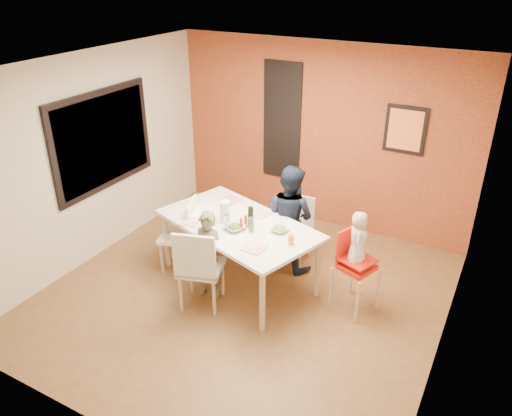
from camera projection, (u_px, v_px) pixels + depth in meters
The scene contains 35 objects.
ground at pixel (244, 294), 6.08m from camera, with size 4.50×4.50×0.00m, color brown.
ceiling at pixel (241, 69), 4.87m from camera, with size 4.50×4.50×0.02m, color silver.
wall_back at pixel (320, 137), 7.24m from camera, with size 4.50×0.02×2.70m, color beige.
wall_front at pixel (92, 307), 3.71m from camera, with size 4.50×0.02×2.70m, color beige.
wall_left at pixel (92, 159), 6.44m from camera, with size 0.02×4.50×2.70m, color beige.
wall_right at pixel (458, 245), 4.51m from camera, with size 0.02×4.50×2.70m, color beige.
brick_accent_wall at pixel (320, 137), 7.22m from camera, with size 4.50×0.02×2.70m, color maroon.
picture_window_frame at pixel (103, 140), 6.49m from camera, with size 0.05×1.70×1.30m, color black.
picture_window_pane at pixel (104, 140), 6.48m from camera, with size 0.02×1.55×1.15m, color black.
glassblock_strip at pixel (282, 121), 7.40m from camera, with size 0.55×0.03×1.70m, color silver.
glassblock_surround at pixel (282, 122), 7.40m from camera, with size 0.60×0.03×1.76m, color black.
art_print_frame at pixel (405, 130), 6.56m from camera, with size 0.54×0.03×0.64m, color black.
art_print_canvas at pixel (405, 130), 6.55m from camera, with size 0.44×0.01×0.54m, color #FC9538.
dining_table at pixel (238, 228), 6.04m from camera, with size 2.20×1.64×0.82m.
chair_near at pixel (198, 265), 5.60m from camera, with size 0.60×0.60×1.04m.
chair_far at pixel (297, 224), 6.66m from camera, with size 0.41×0.41×0.87m.
chair_left at pixel (184, 231), 6.39m from camera, with size 0.58×0.58×0.97m.
high_chair at pixel (354, 262), 5.63m from camera, with size 0.53×0.53×0.99m.
child_near at pixel (208, 256), 5.82m from camera, with size 0.41×0.27×1.12m, color brown.
child_far at pixel (290, 217), 6.37m from camera, with size 0.69×0.53×1.41m, color black.
toddler at pixel (358, 239), 5.46m from camera, with size 0.32×0.21×0.66m, color beige.
plate_near_left at pixel (190, 222), 6.01m from camera, with size 0.21×0.21×0.01m, color white.
plate_far_mid at pixel (260, 214), 6.21m from camera, with size 0.22×0.22×0.01m, color white.
plate_near_right at pixel (254, 248), 5.48m from camera, with size 0.24×0.24×0.01m, color white.
plate_far_left at pixel (231, 200), 6.57m from camera, with size 0.24×0.24×0.01m, color white.
salad_bowl_a at pixel (235, 227), 5.84m from camera, with size 0.24×0.24×0.06m, color white.
salad_bowl_b at pixel (279, 229), 5.81m from camera, with size 0.21×0.21×0.05m, color silver.
wine_bottle at pixel (251, 217), 5.86m from camera, with size 0.07×0.07×0.25m, color black.
wine_glass_a at pixel (227, 222), 5.83m from camera, with size 0.06×0.06×0.18m, color silver.
wine_glass_b at pixel (251, 225), 5.77m from camera, with size 0.06×0.06×0.18m, color silver.
paper_towel_roll at pixel (225, 212), 5.96m from camera, with size 0.12×0.12×0.28m, color white.
condiment_red at pixel (241, 224), 5.84m from camera, with size 0.04×0.04×0.14m, color red.
condiment_green at pixel (252, 224), 5.83m from camera, with size 0.04×0.04×0.15m, color #377025.
condiment_brown at pixel (246, 221), 5.88m from camera, with size 0.04×0.04×0.16m, color brown.
sippy_cup at pixel (291, 240), 5.53m from camera, with size 0.07×0.07×0.11m, color orange.
Camera 1 is at (2.50, -4.28, 3.68)m, focal length 35.00 mm.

